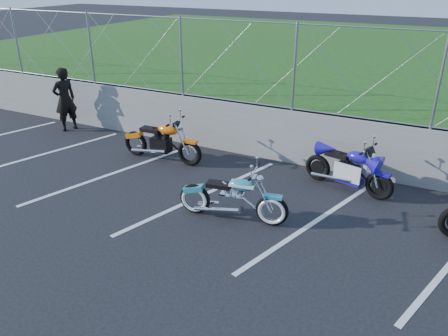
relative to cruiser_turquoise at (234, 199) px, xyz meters
The scene contains 9 objects.
ground 1.13m from the cruiser_turquoise, 158.32° to the right, with size 90.00×90.00×0.00m, color black.
retaining_wall 3.27m from the cruiser_turquoise, 107.46° to the left, with size 30.00×0.22×1.30m, color slate.
grass_field 13.15m from the cruiser_turquoise, 94.27° to the left, with size 30.00×20.00×1.30m, color #1C4713.
chain_link_fence 3.76m from the cruiser_turquoise, 107.46° to the left, with size 28.00×0.03×2.00m.
parking_lines 0.77m from the cruiser_turquoise, 70.07° to the left, with size 18.29×4.31×0.01m.
cruiser_turquoise is the anchor object (origin of this frame).
naked_orange 3.28m from the cruiser_turquoise, 147.52° to the left, with size 2.20×0.75×1.09m.
sportbike_blue 2.75m from the cruiser_turquoise, 53.14° to the left, with size 1.98×0.74×1.04m.
person_standing 7.02m from the cruiser_turquoise, 159.68° to the left, with size 0.67×0.44×1.84m, color black.
Camera 1 is at (4.02, -6.08, 4.29)m, focal length 35.00 mm.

